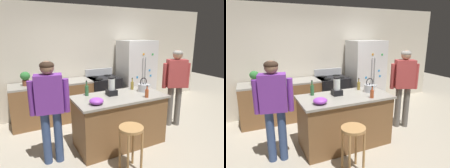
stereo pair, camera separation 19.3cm
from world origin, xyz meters
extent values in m
plane|color=#B2A893|center=(0.00, 0.00, 0.00)|extent=(14.00, 14.00, 0.00)
cube|color=beige|center=(0.00, 1.95, 1.35)|extent=(8.00, 0.10, 2.70)
cube|color=brown|center=(0.00, 0.00, 0.45)|extent=(1.59, 0.76, 0.90)
cube|color=gray|center=(0.00, 0.00, 0.92)|extent=(1.65, 0.82, 0.04)
cube|color=brown|center=(-0.80, 1.55, 0.45)|extent=(2.00, 0.64, 0.90)
cube|color=gray|center=(-0.80, 1.55, 0.92)|extent=(2.00, 0.64, 0.04)
cube|color=silver|center=(1.36, 1.50, 0.92)|extent=(0.90, 0.70, 1.85)
cylinder|color=#B7BABF|center=(1.32, 1.13, 1.01)|extent=(0.02, 0.02, 0.83)
cylinder|color=#B7BABF|center=(1.40, 1.13, 1.01)|extent=(0.02, 0.02, 0.83)
cube|color=#268CD8|center=(1.16, 1.15, 0.93)|extent=(0.05, 0.01, 0.05)
cube|color=#268CD8|center=(1.55, 1.15, 1.08)|extent=(0.05, 0.01, 0.05)
cube|color=#268CD8|center=(1.59, 1.15, 0.94)|extent=(0.05, 0.01, 0.05)
cube|color=#3FB259|center=(1.62, 1.15, 1.49)|extent=(0.05, 0.01, 0.05)
cube|color=orange|center=(1.33, 1.15, 1.51)|extent=(0.05, 0.01, 0.05)
cube|color=black|center=(0.38, 1.52, 0.47)|extent=(0.76, 0.64, 0.94)
cube|color=black|center=(0.38, 1.20, 0.42)|extent=(0.60, 0.01, 0.24)
cube|color=#B7BABF|center=(0.38, 1.81, 1.03)|extent=(0.76, 0.06, 0.18)
cylinder|color=black|center=(0.20, 1.37, 0.94)|extent=(0.18, 0.18, 0.01)
cylinder|color=black|center=(0.56, 1.37, 0.94)|extent=(0.18, 0.18, 0.01)
cylinder|color=black|center=(0.20, 1.67, 0.94)|extent=(0.18, 0.18, 0.01)
cylinder|color=black|center=(0.56, 1.67, 0.94)|extent=(0.18, 0.18, 0.01)
cylinder|color=#384C7A|center=(-1.31, 0.00, 0.43)|extent=(0.15, 0.15, 0.86)
cylinder|color=#384C7A|center=(-1.13, -0.03, 0.43)|extent=(0.15, 0.15, 0.86)
cube|color=#723399|center=(-1.22, -0.01, 1.15)|extent=(0.43, 0.29, 0.58)
cylinder|color=#723399|center=(-1.46, 0.03, 1.10)|extent=(0.10, 0.10, 0.52)
cylinder|color=#723399|center=(-0.97, -0.06, 1.10)|extent=(0.10, 0.10, 0.52)
sphere|color=#8C664C|center=(-1.22, -0.01, 1.54)|extent=(0.23, 0.23, 0.20)
ellipsoid|color=#332319|center=(-1.22, -0.01, 1.58)|extent=(0.24, 0.24, 0.12)
cylinder|color=#66605B|center=(1.54, 0.09, 0.45)|extent=(0.17, 0.17, 0.89)
cylinder|color=#66605B|center=(1.38, 0.16, 0.45)|extent=(0.17, 0.17, 0.89)
cube|color=#B23F3F|center=(1.46, 0.12, 1.19)|extent=(0.45, 0.36, 0.60)
cylinder|color=#B23F3F|center=(1.69, 0.02, 1.14)|extent=(0.12, 0.12, 0.54)
cylinder|color=#B23F3F|center=(1.23, 0.22, 1.14)|extent=(0.12, 0.12, 0.54)
sphere|color=tan|center=(1.46, 0.12, 1.59)|extent=(0.26, 0.26, 0.20)
ellipsoid|color=gray|center=(1.46, 0.12, 1.62)|extent=(0.28, 0.28, 0.12)
cylinder|color=#B7844C|center=(-0.23, -0.76, 0.70)|extent=(0.36, 0.36, 0.04)
cylinder|color=#B7844C|center=(-0.35, -0.87, 0.34)|extent=(0.04, 0.04, 0.68)
cylinder|color=#B7844C|center=(-0.12, -0.87, 0.34)|extent=(0.04, 0.04, 0.68)
cylinder|color=#B7844C|center=(-0.35, -0.64, 0.34)|extent=(0.04, 0.04, 0.68)
cylinder|color=#B7844C|center=(-0.12, -0.64, 0.34)|extent=(0.04, 0.04, 0.68)
cylinder|color=brown|center=(-1.43, 1.55, 1.00)|extent=(0.14, 0.14, 0.12)
ellipsoid|color=#337A38|center=(-1.43, 1.55, 1.15)|extent=(0.20, 0.20, 0.18)
cube|color=black|center=(-0.11, 0.11, 0.99)|extent=(0.17, 0.17, 0.10)
cylinder|color=silver|center=(-0.11, 0.11, 1.14)|extent=(0.12, 0.12, 0.21)
cylinder|color=black|center=(-0.11, 0.11, 1.26)|extent=(0.12, 0.12, 0.02)
cylinder|color=#2D6638|center=(-0.52, 0.28, 1.03)|extent=(0.07, 0.07, 0.18)
cylinder|color=#2D6638|center=(-0.52, 0.28, 1.16)|extent=(0.03, 0.03, 0.08)
cylinder|color=black|center=(-0.52, 0.28, 1.20)|extent=(0.03, 0.03, 0.02)
cylinder|color=#B24C26|center=(0.38, -0.29, 1.01)|extent=(0.06, 0.06, 0.14)
cylinder|color=#B24C26|center=(0.38, -0.29, 1.11)|extent=(0.02, 0.02, 0.06)
cylinder|color=black|center=(0.38, -0.29, 1.14)|extent=(0.03, 0.03, 0.02)
cylinder|color=olive|center=(0.43, 0.25, 1.01)|extent=(0.06, 0.06, 0.15)
cylinder|color=olive|center=(0.43, 0.25, 1.12)|extent=(0.02, 0.02, 0.07)
cylinder|color=black|center=(0.43, 0.25, 1.16)|extent=(0.03, 0.03, 0.02)
ellipsoid|color=purple|center=(-0.54, -0.21, 0.99)|extent=(0.23, 0.23, 0.10)
cylinder|color=#B7BABF|center=(0.55, 0.05, 1.01)|extent=(0.20, 0.20, 0.14)
sphere|color=black|center=(0.55, 0.05, 1.09)|extent=(0.03, 0.03, 0.03)
cylinder|color=#B7BABF|center=(0.68, 0.05, 1.03)|extent=(0.09, 0.03, 0.08)
torus|color=black|center=(0.55, 0.05, 1.13)|extent=(0.16, 0.02, 0.16)
camera|label=1|loc=(-1.67, -2.94, 2.02)|focal=31.71mm
camera|label=2|loc=(-1.49, -3.03, 2.02)|focal=31.71mm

